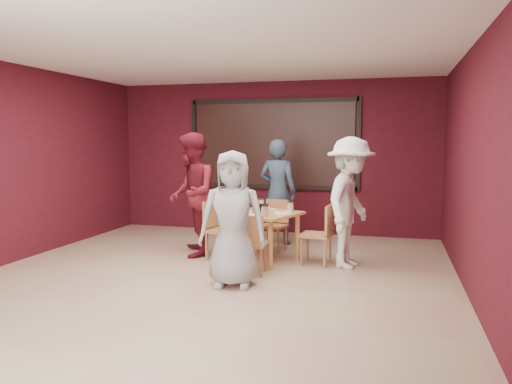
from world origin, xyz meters
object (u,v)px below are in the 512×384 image
(diner_right, at_px, (350,203))
(diner_back, at_px, (278,192))
(dining_table, at_px, (263,218))
(chair_right, at_px, (321,231))
(chair_back, at_px, (275,222))
(diner_left, at_px, (192,194))
(chair_front, at_px, (250,241))
(diner_front, at_px, (233,219))
(chair_left, at_px, (218,226))

(diner_right, bearing_deg, diner_back, 57.99)
(dining_table, relative_size, diner_back, 0.65)
(chair_right, bearing_deg, chair_back, 138.70)
(chair_back, relative_size, diner_left, 0.43)
(chair_front, xyz_separation_m, chair_back, (-0.04, 1.52, 0.00))
(chair_front, xyz_separation_m, diner_front, (-0.07, -0.50, 0.36))
(chair_back, height_order, chair_right, chair_right)
(dining_table, bearing_deg, diner_right, 0.35)
(diner_back, bearing_deg, chair_front, 100.41)
(chair_left, bearing_deg, chair_front, -46.43)
(diner_left, distance_m, diner_right, 2.34)
(chair_right, height_order, diner_left, diner_left)
(chair_left, xyz_separation_m, chair_right, (1.51, 0.04, -0.00))
(chair_front, height_order, diner_right, diner_right)
(chair_back, distance_m, diner_right, 1.50)
(dining_table, bearing_deg, diner_front, -91.96)
(chair_left, height_order, diner_right, diner_right)
(chair_front, distance_m, chair_left, 1.03)
(dining_table, distance_m, diner_back, 1.28)
(chair_back, distance_m, chair_left, 1.02)
(chair_right, distance_m, diner_back, 1.57)
(chair_left, xyz_separation_m, diner_left, (-0.44, 0.10, 0.44))
(chair_left, distance_m, diner_back, 1.46)
(chair_right, bearing_deg, chair_front, -135.25)
(chair_back, bearing_deg, diner_left, -148.78)
(diner_front, bearing_deg, chair_back, 79.63)
(chair_front, height_order, diner_front, diner_front)
(dining_table, xyz_separation_m, chair_right, (0.82, 0.03, -0.15))
(chair_front, relative_size, chair_right, 0.94)
(diner_front, bearing_deg, chair_front, 72.33)
(chair_left, bearing_deg, diner_right, 0.40)
(chair_back, height_order, diner_back, diner_back)
(chair_right, relative_size, diner_back, 0.48)
(diner_back, xyz_separation_m, diner_right, (1.29, -1.25, 0.01))
(dining_table, height_order, diner_right, diner_right)
(diner_front, xyz_separation_m, diner_right, (1.26, 1.27, 0.08))
(chair_right, bearing_deg, diner_back, 126.31)
(diner_left, bearing_deg, diner_front, 17.90)
(diner_left, height_order, diner_right, diner_left)
(chair_left, bearing_deg, diner_back, 64.38)
(chair_back, distance_m, diner_back, 0.65)
(chair_back, bearing_deg, diner_right, -31.79)
(chair_front, height_order, diner_back, diner_back)
(chair_back, height_order, diner_right, diner_right)
(chair_right, height_order, diner_back, diner_back)
(diner_back, bearing_deg, dining_table, 100.84)
(dining_table, bearing_deg, chair_front, -87.70)
(chair_front, bearing_deg, chair_back, 91.47)
(dining_table, height_order, diner_left, diner_left)
(diner_back, relative_size, diner_left, 0.95)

